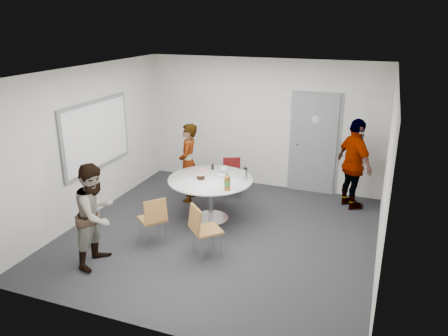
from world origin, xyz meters
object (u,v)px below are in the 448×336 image
at_px(whiteboard, 97,135).
at_px(person_right, 354,164).
at_px(person_left, 96,215).
at_px(person_main, 188,163).
at_px(door, 314,144).
at_px(chair_near_right, 202,226).
at_px(table, 212,185).
at_px(chair_near_left, 154,217).
at_px(chair_far, 232,173).

bearing_deg(whiteboard, person_right, 21.28).
bearing_deg(person_left, whiteboard, 33.00).
bearing_deg(person_main, door, 106.22).
bearing_deg(whiteboard, person_left, -56.20).
distance_m(door, chair_near_right, 3.47).
relative_size(table, chair_near_left, 1.85).
bearing_deg(chair_far, table, 68.85).
distance_m(person_left, person_right, 4.72).
bearing_deg(table, whiteboard, -172.16).
xyz_separation_m(chair_far, person_left, (-0.97, -3.15, 0.31)).
distance_m(whiteboard, person_main, 1.79).
bearing_deg(person_left, chair_near_right, -64.70).
bearing_deg(table, person_main, 138.63).
height_order(door, person_left, door).
bearing_deg(person_left, person_right, -45.44).
height_order(door, table, door).
xyz_separation_m(chair_near_left, person_left, (-0.50, -0.76, 0.29)).
bearing_deg(person_main, table, 34.05).
relative_size(table, person_right, 0.86).
bearing_deg(chair_near_right, chair_far, 143.72).
bearing_deg(whiteboard, chair_far, 36.15).
bearing_deg(chair_near_right, person_main, 164.46).
xyz_separation_m(chair_near_right, person_right, (1.95, 2.69, 0.36)).
relative_size(whiteboard, person_right, 1.09).
xyz_separation_m(whiteboard, chair_near_left, (1.60, -0.88, -0.96)).
height_order(chair_far, person_left, person_left).
bearing_deg(person_right, chair_far, 57.53).
height_order(door, person_main, door).
bearing_deg(person_left, chair_near_left, -34.49).
bearing_deg(door, table, -125.95).
bearing_deg(person_right, chair_near_right, 106.48).
bearing_deg(person_left, person_main, -6.41).
bearing_deg(chair_far, door, -176.28).
bearing_deg(chair_near_left, door, 8.06).
height_order(whiteboard, table, whiteboard).
distance_m(chair_near_left, chair_far, 2.43).
xyz_separation_m(whiteboard, table, (2.12, 0.29, -0.78)).
relative_size(chair_far, person_left, 0.50).
xyz_separation_m(door, chair_far, (-1.50, -0.77, -0.56)).
height_order(door, whiteboard, door).
distance_m(table, chair_near_right, 1.32).
relative_size(door, chair_far, 2.73).
relative_size(door, whiteboard, 1.12).
xyz_separation_m(table, person_left, (-1.02, -1.93, 0.10)).
height_order(chair_near_right, person_left, person_left).
bearing_deg(person_right, door, 18.86).
xyz_separation_m(door, person_left, (-2.46, -3.92, -0.25)).
bearing_deg(door, person_left, -122.15).
height_order(table, person_main, person_main).
xyz_separation_m(whiteboard, person_left, (1.10, -1.64, -0.68)).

